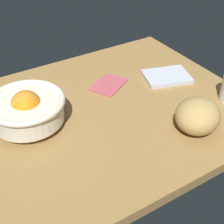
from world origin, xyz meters
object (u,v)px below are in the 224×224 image
bread_loaf (198,116)px  napkin_spare (109,84)px  napkin_folded (167,76)px  fruit_bowl (27,108)px

bread_loaf → napkin_spare: 32.37cm
napkin_folded → napkin_spare: napkin_folded is taller
bread_loaf → napkin_spare: (-8.56, 30.96, -3.96)cm
fruit_bowl → napkin_spare: fruit_bowl is taller
napkin_folded → fruit_bowl: bearing=179.6°
napkin_folded → napkin_spare: 19.82cm
fruit_bowl → napkin_spare: size_ratio=1.73×
bread_loaf → napkin_folded: 26.96cm
bread_loaf → napkin_spare: bearing=105.4°
fruit_bowl → napkin_spare: bearing=11.7°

